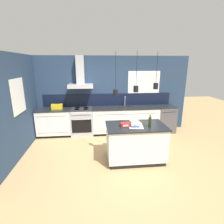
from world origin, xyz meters
name	(u,v)px	position (x,y,z in m)	size (l,w,h in m)	color
ground_plane	(115,158)	(0.00, 0.00, 0.00)	(16.00, 16.00, 0.00)	tan
wall_back	(107,93)	(-0.05, 2.00, 1.36)	(5.60, 2.27, 2.60)	navy
wall_left	(20,105)	(-2.43, 0.70, 1.30)	(0.08, 3.80, 2.60)	navy
counter_run_left	(55,122)	(-1.82, 1.69, 0.46)	(1.10, 0.64, 0.91)	black
counter_run_sink	(125,120)	(0.57, 1.69, 0.46)	(2.25, 0.64, 1.26)	black
oven_range	(82,121)	(-0.92, 1.69, 0.46)	(0.73, 0.66, 0.91)	#B5B5BA
dishwasher	(165,119)	(1.99, 1.69, 0.46)	(0.61, 0.65, 0.91)	#4C4C51
kitchen_island	(135,142)	(0.49, -0.12, 0.46)	(1.43, 0.87, 0.91)	black
bottle_on_island	(150,122)	(0.77, -0.28, 1.03)	(0.07, 0.07, 0.30)	#193319
book_stack	(135,124)	(0.46, -0.14, 0.96)	(0.26, 0.36, 0.10)	#335684
red_supply_box	(125,125)	(0.21, -0.16, 0.95)	(0.21, 0.14, 0.09)	red
paper_pile	(136,127)	(0.46, -0.22, 0.91)	(0.36, 0.33, 0.01)	silver
yellow_toolbox	(57,107)	(-1.70, 1.69, 0.99)	(0.34, 0.18, 0.19)	gold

